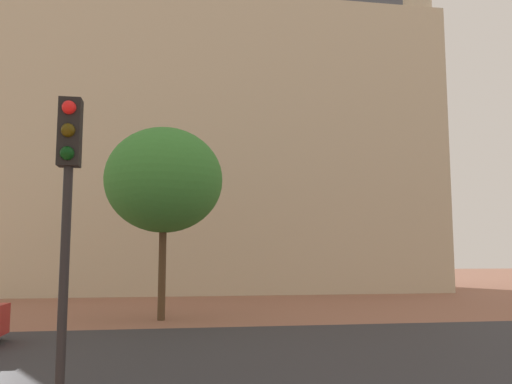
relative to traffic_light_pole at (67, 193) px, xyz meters
name	(u,v)px	position (x,y,z in m)	size (l,w,h in m)	color
ground_plane	(260,349)	(3.41, 5.36, -2.96)	(120.00, 120.00, 0.00)	#93604C
street_asphalt_strip	(261,351)	(3.41, 5.10, -2.96)	(120.00, 7.94, 0.00)	#2D2D33
landmark_building	(203,125)	(3.17, 25.68, 7.28)	(28.03, 10.25, 34.33)	beige
traffic_light_pole	(67,193)	(0.00, 0.00, 0.00)	(0.28, 0.34, 4.21)	black
tree_curb_far	(164,180)	(1.06, 11.05, 1.71)	(3.98, 3.98, 6.47)	#4C3823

